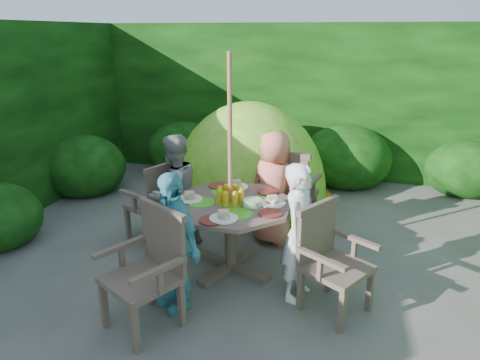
% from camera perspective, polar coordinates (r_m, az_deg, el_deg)
% --- Properties ---
extents(ground, '(60.00, 60.00, 0.00)m').
position_cam_1_polar(ground, '(4.30, 4.77, -14.30)').
color(ground, '#4D4B45').
rests_on(ground, ground).
extents(hedge_enclosure, '(9.00, 9.00, 2.50)m').
position_cam_1_polar(hedge_enclosure, '(5.03, 7.62, 6.22)').
color(hedge_enclosure, black).
rests_on(hedge_enclosure, ground).
extents(patio_table, '(1.70, 1.70, 0.90)m').
position_cam_1_polar(patio_table, '(4.33, -1.21, -4.41)').
color(patio_table, '#49392F').
rests_on(patio_table, ground).
extents(parasol_pole, '(0.06, 0.06, 2.20)m').
position_cam_1_polar(parasol_pole, '(4.16, -1.31, 1.49)').
color(parasol_pole, '#9B603E').
rests_on(parasol_pole, ground).
extents(garden_chair_right, '(0.71, 0.73, 0.93)m').
position_cam_1_polar(garden_chair_right, '(3.88, 11.88, -10.06)').
color(garden_chair_right, '#49392F').
rests_on(garden_chair_right, ground).
extents(garden_chair_left, '(0.68, 0.72, 0.94)m').
position_cam_1_polar(garden_chair_left, '(5.08, -10.99, -2.70)').
color(garden_chair_left, '#49392F').
rests_on(garden_chair_left, ground).
extents(garden_chair_back, '(0.72, 0.67, 1.04)m').
position_cam_1_polar(garden_chair_back, '(5.18, 6.44, -1.39)').
color(garden_chair_back, '#49392F').
rests_on(garden_chair_back, ground).
extents(garden_chair_front, '(0.77, 0.74, 0.98)m').
position_cam_1_polar(garden_chair_front, '(3.67, -12.03, -11.35)').
color(garden_chair_front, '#49392F').
rests_on(garden_chair_front, ground).
extents(child_right, '(0.42, 0.54, 1.30)m').
position_cam_1_polar(child_right, '(3.92, 8.00, -6.98)').
color(child_right, white).
rests_on(child_right, ground).
extents(child_left, '(0.74, 0.80, 1.33)m').
position_cam_1_polar(child_left, '(4.82, -8.73, -1.72)').
color(child_left, gray).
rests_on(child_left, ground).
extents(child_back, '(0.77, 0.67, 1.33)m').
position_cam_1_polar(child_back, '(4.92, 4.55, -1.07)').
color(child_back, '#F57E65').
rests_on(child_back, ground).
extents(child_front, '(0.79, 0.70, 1.28)m').
position_cam_1_polar(child_front, '(3.79, -8.89, -8.13)').
color(child_front, '#4FA8B9').
rests_on(child_front, ground).
extents(dome_tent, '(2.49, 2.49, 2.84)m').
position_cam_1_polar(dome_tent, '(6.52, 1.17, -2.07)').
color(dome_tent, '#60AF21').
rests_on(dome_tent, ground).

